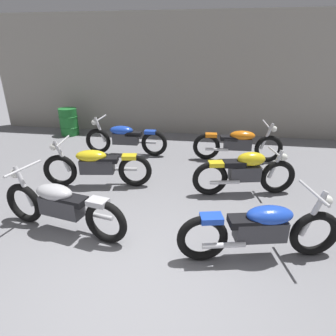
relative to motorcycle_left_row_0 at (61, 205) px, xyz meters
The scene contains 9 objects.
ground_plane 1.70m from the motorcycle_left_row_0, 32.62° to the right, with size 60.00×60.00×0.00m, color gray.
back_wall 6.13m from the motorcycle_left_row_0, 76.61° to the left, with size 12.89×0.24×3.60m, color #9E998E.
motorcycle_left_row_0 is the anchor object (origin of this frame).
motorcycle_left_row_1 1.56m from the motorcycle_left_row_0, 92.89° to the left, with size 2.16×0.72×0.97m.
motorcycle_left_row_2 3.45m from the motorcycle_left_row_0, 91.13° to the left, with size 2.17×0.68×0.97m.
motorcycle_right_row_0 2.86m from the motorcycle_left_row_0, ahead, with size 2.14×0.81×0.97m.
motorcycle_right_row_1 3.27m from the motorcycle_left_row_0, 30.87° to the left, with size 1.95×0.66×0.88m.
motorcycle_right_row_2 4.45m from the motorcycle_left_row_0, 51.14° to the left, with size 2.17×0.68×0.97m.
oil_drum 5.51m from the motorcycle_left_row_0, 115.74° to the left, with size 0.59×0.59×0.85m.
Camera 1 is at (0.78, -2.52, 2.61)m, focal length 30.64 mm.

